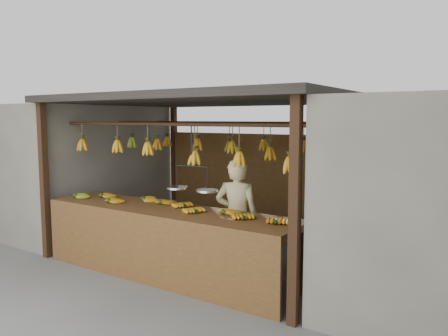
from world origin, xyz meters
The scene contains 8 objects.
ground centered at (0.00, 0.00, 0.00)m, with size 80.00×80.00×0.00m, color #5B5B57.
stall centered at (0.00, 0.33, 1.97)m, with size 4.30×3.30×2.40m.
neighbor_left centered at (-3.60, 0.00, 1.15)m, with size 3.00×3.00×2.30m, color slate.
counter centered at (0.02, -1.23, 0.72)m, with size 3.70×0.84×0.96m.
hanging_bananas centered at (0.00, -0.01, 1.64)m, with size 3.61×2.25×0.39m.
balance_scale centered at (0.35, -1.00, 1.22)m, with size 0.73×0.29×0.84m.
vendor centered at (0.78, -0.58, 0.78)m, with size 0.57×0.37×1.56m, color beige.
bag_bundles centered at (1.94, 1.35, 1.01)m, with size 0.08×0.26×1.27m.
Camera 1 is at (3.71, -5.40, 2.08)m, focal length 35.00 mm.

